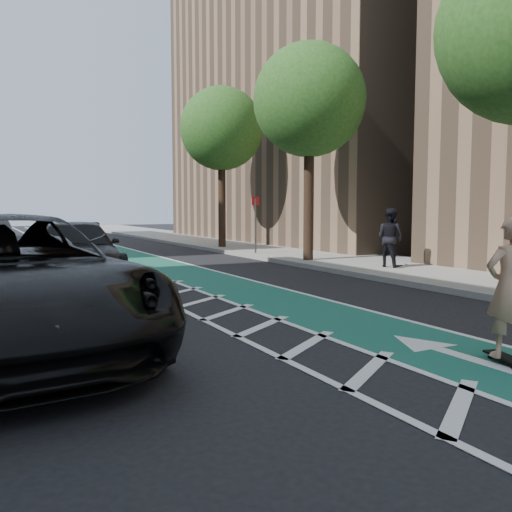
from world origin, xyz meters
TOP-DOWN VIEW (x-y plane):
  - ground at (0.00, 0.00)m, footprint 120.00×120.00m
  - bike_lane at (3.00, 10.00)m, footprint 2.00×90.00m
  - buffer_strip at (1.50, 10.00)m, footprint 1.40×90.00m
  - sidewalk_right at (9.50, 10.00)m, footprint 5.00×90.00m
  - curb_right at (7.05, 10.00)m, footprint 0.12×90.00m
  - building_right_far at (17.50, 20.00)m, footprint 14.00×22.00m
  - tree_r_c at (7.90, 8.00)m, footprint 4.20×4.20m
  - tree_r_d at (7.90, 16.00)m, footprint 4.20×4.20m
  - sign_post at (7.60, 12.00)m, footprint 0.35×0.08m
  - skateboard at (3.22, -3.41)m, footprint 0.42×0.77m
  - skateboarder at (3.22, -3.41)m, footprint 0.75×0.61m
  - suv_near at (-2.40, 0.38)m, footprint 3.77×7.14m
  - suv_far at (-0.33, 7.50)m, footprint 2.74×5.74m
  - pedestrian at (8.87, 5.22)m, footprint 0.89×1.04m
  - barrel_a at (-2.20, 4.34)m, footprint 0.59×0.59m
  - barrel_b at (-1.80, 14.00)m, footprint 0.66×0.66m

SIDE VIEW (x-z plane):
  - ground at x=0.00m, z-range 0.00..0.00m
  - buffer_strip at x=1.50m, z-range 0.00..0.01m
  - bike_lane at x=3.00m, z-range 0.00..0.01m
  - sidewalk_right at x=9.50m, z-range 0.00..0.15m
  - curb_right at x=7.05m, z-range 0.00..0.16m
  - skateboard at x=3.22m, z-range 0.03..0.13m
  - barrel_a at x=-2.20m, z-range -0.02..0.79m
  - barrel_b at x=-1.80m, z-range -0.02..0.88m
  - suv_far at x=-0.33m, z-range 0.00..1.62m
  - suv_near at x=-2.40m, z-range 0.00..1.91m
  - skateboarder at x=3.22m, z-range 0.10..1.89m
  - pedestrian at x=8.87m, z-range 0.15..2.01m
  - sign_post at x=7.60m, z-range 0.11..2.59m
  - tree_r_c at x=7.90m, z-range 1.82..9.72m
  - tree_r_d at x=7.90m, z-range 1.82..9.72m
  - building_right_far at x=17.50m, z-range 0.00..19.00m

